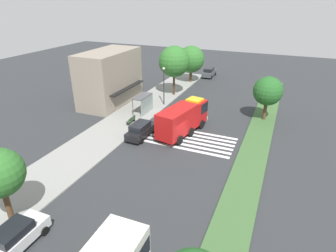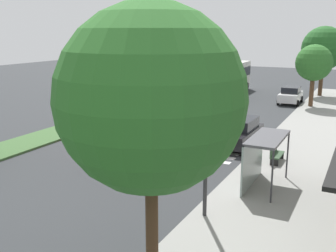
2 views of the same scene
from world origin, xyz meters
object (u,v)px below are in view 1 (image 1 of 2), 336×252
Objects in this scene: street_lamp at (164,83)px; sidewalk_tree_east at (191,59)px; fire_truck at (184,117)px; bus_stop_shelter at (145,101)px; parked_car_east at (209,72)px; parked_car_mid at (141,130)px; median_tree_west at (268,91)px; parked_car_west at (16,236)px; sidewalk_tree_center at (174,62)px; bench_near_shelter at (131,120)px.

sidewalk_tree_east reaches higher than street_lamp.
sidewalk_tree_east is at bearing 28.10° from fire_truck.
bus_stop_shelter is 0.52× the size of sidewalk_tree_east.
parked_car_east is at bearing -7.22° from bus_stop_shelter.
sidewalk_tree_east is (21.34, 6.43, 2.35)m from fire_truck.
parked_car_mid is 1.36× the size of bus_stop_shelter.
median_tree_west is at bearing -75.05° from bus_stop_shelter.
street_lamp is (28.40, 1.80, 2.64)m from parked_car_west.
sidewalk_tree_center is (12.78, 6.43, 3.61)m from fire_truck.
fire_truck is 8.03m from bus_stop_shelter.
bench_near_shelter is at bearing 177.04° from sidewalk_tree_center.
median_tree_west reaches higher than parked_car_west.
bus_stop_shelter is (6.70, 2.91, 0.96)m from parked_car_mid.
median_tree_west is (-18.79, -12.85, 3.10)m from parked_car_east.
bench_near_shelter is at bearing 7.31° from parked_car_west.
fire_truck is 11.84m from median_tree_west.
bus_stop_shelter is at bearing 172.27° from parked_car_east.
fire_truck is 5.33m from parked_car_mid.
bench_near_shelter is (-0.34, 7.11, -1.44)m from fire_truck.
fire_truck is 1.81× the size of parked_car_east.
parked_car_west is at bearing -173.16° from bus_stop_shelter.
sidewalk_tree_east is (13.59, 0.40, 0.85)m from street_lamp.
parked_car_west is at bearing -177.00° from sidewalk_tree_east.
sidewalk_tree_center is 15.91m from median_tree_west.
parked_car_mid is at bearing 137.02° from fire_truck.
sidewalk_tree_east is at bearing -2.31° from bus_stop_shelter.
parked_car_west is 17.60m from parked_car_mid.
sidewalk_tree_center is at bearing 71.92° from median_tree_west.
sidewalk_tree_east is (8.56, 0.00, -1.26)m from sidewalk_tree_center.
parked_car_mid is 24.73m from sidewalk_tree_east.
street_lamp is 0.71× the size of sidewalk_tree_center.
parked_car_mid is at bearing -156.52° from bus_stop_shelter.
parked_car_west is 0.64× the size of sidewalk_tree_east.
sidewalk_tree_east reaches higher than bench_near_shelter.
median_tree_west is at bearing -146.15° from parked_car_east.
fire_truck is 1.48× the size of median_tree_west.
parked_car_east is at bearing -6.09° from bench_near_shelter.
fire_truck is 21.11m from parked_car_west.
median_tree_west reaches higher than parked_car_mid.
sidewalk_tree_east is (17.68, -0.71, 2.49)m from bus_stop_shelter.
bus_stop_shelter is 9.89m from sidewalk_tree_center.
parked_car_east is at bearing -0.76° from parked_car_west.
bench_near_shelter is 14.07m from sidewalk_tree_center.
bench_near_shelter is at bearing 173.41° from parked_car_east.
bus_stop_shelter reaches higher than parked_car_mid.
bus_stop_shelter is 17.87m from sidewalk_tree_east.
median_tree_west reaches higher than bus_stop_shelter.
sidewalk_tree_east is at bearing 2.24° from parked_car_west.
parked_car_mid is at bearing -174.85° from sidewalk_tree_east.
parked_car_mid is 1.01× the size of parked_car_east.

